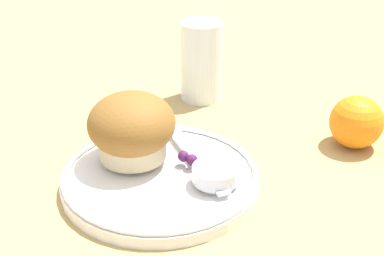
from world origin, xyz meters
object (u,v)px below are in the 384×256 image
Objects in this scene: juice_glass at (202,61)px; muffin at (132,128)px; butter_knife at (192,154)px; orange_fruit at (356,122)px.

muffin is at bearing -72.91° from juice_glass.
orange_fruit is at bearing 83.36° from butter_knife.
butter_knife is at bearing 40.09° from muffin.
butter_knife is at bearing -54.84° from juice_glass.
muffin is 0.62× the size of butter_knife.
juice_glass is (-0.07, 0.21, 0.00)m from muffin.
juice_glass is (-0.12, 0.17, 0.04)m from butter_knife.
juice_glass reaches higher than butter_knife.
butter_knife is (0.05, 0.04, -0.04)m from muffin.
juice_glass reaches higher than muffin.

